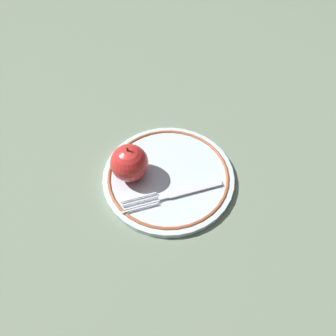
% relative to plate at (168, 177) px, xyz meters
% --- Properties ---
extents(ground_plane, '(2.00, 2.00, 0.00)m').
position_rel_plate_xyz_m(ground_plane, '(0.00, 0.01, -0.01)').
color(ground_plane, slate).
extents(plate, '(0.24, 0.24, 0.01)m').
position_rel_plate_xyz_m(plate, '(0.00, 0.00, 0.00)').
color(plate, silver).
rests_on(plate, ground_plane).
extents(apple_red_whole, '(0.07, 0.07, 0.07)m').
position_rel_plate_xyz_m(apple_red_whole, '(-0.03, 0.06, 0.04)').
color(apple_red_whole, red).
rests_on(apple_red_whole, plate).
extents(fork, '(0.14, 0.14, 0.00)m').
position_rel_plate_xyz_m(fork, '(-0.03, -0.03, 0.01)').
color(fork, silver).
rests_on(fork, plate).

